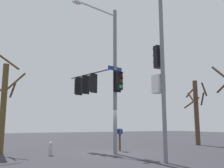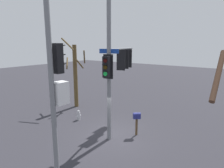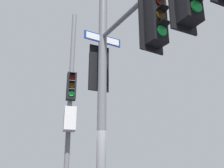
% 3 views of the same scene
% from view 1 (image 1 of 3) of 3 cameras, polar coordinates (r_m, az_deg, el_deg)
% --- Properties ---
extents(ground_plane, '(80.00, 80.00, 0.00)m').
position_cam_1_polar(ground_plane, '(15.13, 0.14, -15.69)').
color(ground_plane, '#2F2D34').
extents(main_signal_pole_assembly, '(5.61, 3.64, 8.79)m').
position_cam_1_polar(main_signal_pole_assembly, '(15.72, -2.80, 1.56)').
color(main_signal_pole_assembly, slate).
rests_on(main_signal_pole_assembly, ground).
extents(secondary_pole_assembly, '(0.74, 0.44, 8.34)m').
position_cam_1_polar(secondary_pole_assembly, '(11.81, 11.15, 2.78)').
color(secondary_pole_assembly, slate).
rests_on(secondary_pole_assembly, ground).
extents(fire_hydrant, '(0.38, 0.24, 0.73)m').
position_cam_1_polar(fire_hydrant, '(14.35, -14.08, -14.38)').
color(fire_hydrant, '#B2B2B7').
rests_on(fire_hydrant, ground).
extents(mailbox, '(0.46, 0.49, 1.41)m').
position_cam_1_polar(mailbox, '(16.27, 1.80, -11.33)').
color(mailbox, '#4C3823').
rests_on(mailbox, ground).
extents(bare_tree_behind_pole, '(2.17, 2.17, 5.89)m').
position_cam_1_polar(bare_tree_behind_pole, '(16.09, -23.77, -4.24)').
color(bare_tree_behind_pole, brown).
rests_on(bare_tree_behind_pole, ground).
extents(bare_tree_across_street, '(2.04, 1.64, 5.37)m').
position_cam_1_polar(bare_tree_across_street, '(21.97, 18.97, -5.67)').
color(bare_tree_across_street, '#4D3726').
rests_on(bare_tree_across_street, ground).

